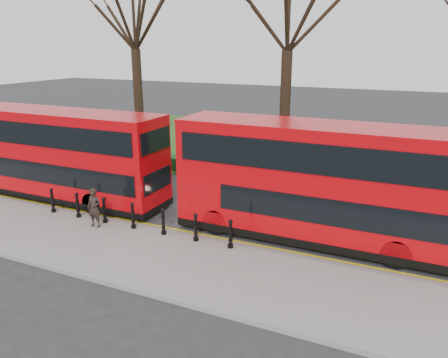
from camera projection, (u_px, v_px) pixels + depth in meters
The scene contains 13 objects.
ground at pixel (164, 221), 17.91m from camera, with size 120.00×120.00×0.00m, color #28282B.
pavement at pixel (118, 250), 15.28m from camera, with size 60.00×4.00×0.15m, color gray.
kerb at pixel (150, 229), 17.02m from camera, with size 60.00×0.25×0.16m, color slate.
grass_verge at pixel (276, 146), 30.95m from camera, with size 60.00×18.00×0.06m, color #1F4517.
hedge at pixel (230, 170), 23.71m from camera, with size 60.00×0.90×0.80m, color black.
yellow_line_outer at pixel (154, 227), 17.30m from camera, with size 60.00×0.10×0.01m, color yellow.
yellow_line_inner at pixel (157, 226), 17.47m from camera, with size 60.00×0.10×0.01m, color yellow.
tree_left at pixel (133, 13), 27.15m from camera, with size 7.75×7.75×12.11m.
tree_mid at pixel (289, 9), 23.22m from camera, with size 7.71×7.71×12.05m.
bollard_row at pixel (133, 216), 16.74m from camera, with size 8.34×0.15×1.00m.
bus_lead at pixel (61, 155), 20.02m from camera, with size 10.36×2.38×4.12m.
bus_rear at pixel (325, 185), 15.56m from camera, with size 10.83×2.49×4.31m.
pedestrian at pixel (94, 208), 16.79m from camera, with size 0.57×0.37×1.56m, color black.
Camera 1 is at (9.11, -14.08, 6.97)m, focal length 35.00 mm.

